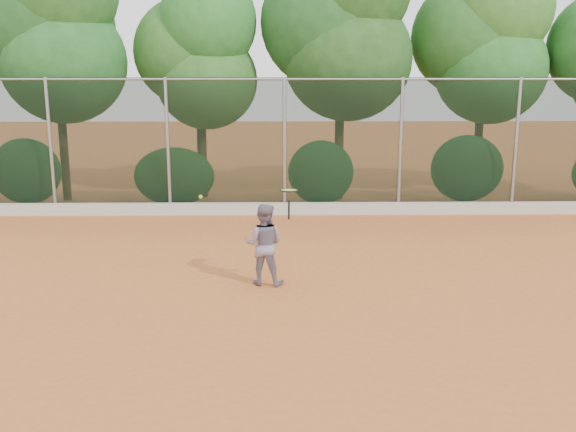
{
  "coord_description": "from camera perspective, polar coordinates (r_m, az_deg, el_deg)",
  "views": [
    {
      "loc": [
        -0.16,
        -9.51,
        3.59
      ],
      "look_at": [
        0.0,
        1.0,
        1.25
      ],
      "focal_mm": 40.0,
      "sensor_mm": 36.0,
      "label": 1
    }
  ],
  "objects": [
    {
      "name": "foliage_backdrop",
      "position": [
        18.51,
        -2.14,
        15.06
      ],
      "size": [
        23.7,
        3.63,
        7.55
      ],
      "color": "#3F2818",
      "rests_on": "ground"
    },
    {
      "name": "ground",
      "position": [
        10.17,
        0.09,
        -8.13
      ],
      "size": [
        80.0,
        80.0,
        0.0
      ],
      "primitive_type": "plane",
      "color": "#BB622C",
      "rests_on": "ground"
    },
    {
      "name": "concrete_curb",
      "position": [
        16.69,
        -0.3,
        0.66
      ],
      "size": [
        24.0,
        0.2,
        0.3
      ],
      "primitive_type": "cube",
      "color": "beige",
      "rests_on": "ground"
    },
    {
      "name": "chainlink_fence",
      "position": [
        16.6,
        -0.32,
        6.57
      ],
      "size": [
        24.09,
        0.09,
        3.5
      ],
      "color": "black",
      "rests_on": "ground"
    },
    {
      "name": "tennis_racket",
      "position": [
        10.73,
        0.08,
        2.09
      ],
      "size": [
        0.39,
        0.39,
        0.53
      ],
      "color": "black",
      "rests_on": "ground"
    },
    {
      "name": "tennis_player",
      "position": [
        11.06,
        -2.16,
        -2.52
      ],
      "size": [
        0.78,
        0.66,
        1.43
      ],
      "primitive_type": "imported",
      "rotation": [
        0.0,
        0.0,
        2.96
      ],
      "color": "slate",
      "rests_on": "ground"
    },
    {
      "name": "tennis_ball_in_flight",
      "position": [
        10.8,
        -7.78,
        1.7
      ],
      "size": [
        0.06,
        0.06,
        0.06
      ],
      "color": "#B1CD2E",
      "rests_on": "ground"
    }
  ]
}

